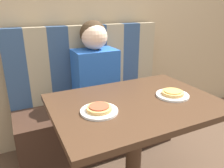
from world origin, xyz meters
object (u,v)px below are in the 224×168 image
at_px(plate_left, 99,111).
at_px(pizza_left, 99,108).
at_px(plate_right, 172,95).
at_px(person, 95,64).
at_px(pizza_right, 173,93).

distance_m(plate_left, pizza_left, 0.02).
bearing_deg(plate_right, person, 109.97).
height_order(plate_left, pizza_right, pizza_right).
xyz_separation_m(person, pizza_right, (0.24, -0.67, -0.05)).
bearing_deg(plate_right, pizza_left, -180.00).
distance_m(plate_left, plate_right, 0.49).
bearing_deg(plate_left, pizza_left, -172.87).
relative_size(person, plate_left, 3.46).
distance_m(plate_left, pizza_right, 0.49).
relative_size(person, plate_right, 3.46).
height_order(pizza_left, pizza_right, same).
bearing_deg(pizza_right, pizza_left, 180.00).
bearing_deg(pizza_left, plate_right, 0.00).
xyz_separation_m(plate_left, pizza_left, (-0.00, -0.00, 0.02)).
relative_size(plate_left, pizza_left, 1.47).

